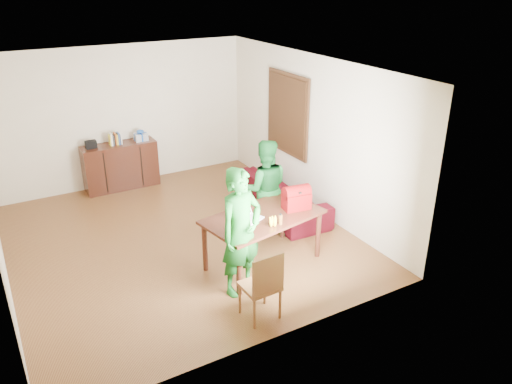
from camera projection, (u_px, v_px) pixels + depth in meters
room at (172, 159)px, 7.55m from camera, size 5.20×5.70×2.90m
table at (263, 222)px, 7.05m from camera, size 1.80×1.22×0.77m
chair at (260, 298)px, 6.08m from camera, size 0.44×0.42×0.94m
person_near at (241, 232)px, 6.35m from camera, size 0.71×0.55×1.74m
person_far at (265, 188)px, 7.84m from camera, size 0.95×0.86×1.59m
laptop at (251, 217)px, 6.87m from camera, size 0.38×0.34×0.23m
bananas at (273, 224)px, 6.71m from camera, size 0.15×0.10×0.06m
bottle at (280, 219)px, 6.73m from camera, size 0.06×0.06×0.16m
red_bag at (296, 200)px, 7.16m from camera, size 0.41×0.27×0.28m
sofa at (281, 195)px, 8.78m from camera, size 0.93×2.15×0.62m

